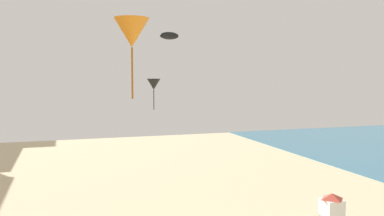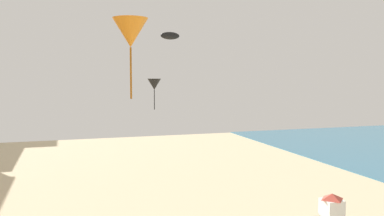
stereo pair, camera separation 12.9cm
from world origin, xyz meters
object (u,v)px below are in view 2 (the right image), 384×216
(kite_orange_delta, at_px, (130,33))
(kite_black_parafoil, at_px, (170,36))
(kite_black_delta, at_px, (154,84))
(lifeguard_stand, at_px, (332,205))

(kite_orange_delta, xyz_separation_m, kite_black_parafoil, (7.80, 24.16, 2.49))
(kite_orange_delta, relative_size, kite_black_parafoil, 1.56)
(kite_orange_delta, relative_size, kite_black_delta, 1.15)
(lifeguard_stand, xyz_separation_m, kite_black_parafoil, (-4.69, 19.62, 11.65))
(lifeguard_stand, relative_size, kite_black_delta, 0.97)
(kite_orange_delta, distance_m, kite_black_delta, 19.19)
(lifeguard_stand, height_order, kite_black_delta, kite_black_delta)
(kite_orange_delta, height_order, kite_black_delta, kite_orange_delta)
(lifeguard_stand, relative_size, kite_orange_delta, 0.85)
(kite_orange_delta, bearing_deg, kite_black_parafoil, 72.10)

